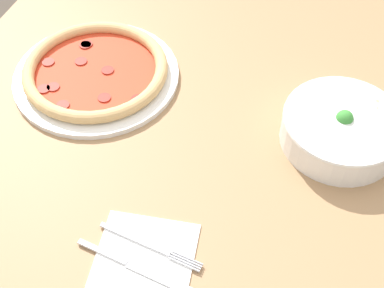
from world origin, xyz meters
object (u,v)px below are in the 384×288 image
object	(u,v)px
bowl	(342,127)
fork	(149,245)
knife	(134,266)
pizza	(96,72)

from	to	relation	value
bowl	fork	xyz separation A→B (m)	(0.33, -0.26, -0.03)
fork	bowl	bearing A→B (deg)	58.99
bowl	knife	xyz separation A→B (m)	(0.37, -0.26, -0.03)
pizza	bowl	xyz separation A→B (m)	(0.01, 0.51, 0.02)
pizza	fork	size ratio (longest dim) A/B	1.87
bowl	fork	distance (m)	0.42
fork	pizza	bearing A→B (deg)	133.75
bowl	fork	world-z (taller)	bowl
knife	fork	bearing A→B (deg)	86.21
bowl	fork	bearing A→B (deg)	-37.70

